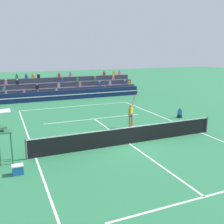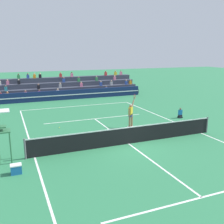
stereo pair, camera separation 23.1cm
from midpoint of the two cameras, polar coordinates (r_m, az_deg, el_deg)
The scene contains 10 objects.
ground_plane at distance 15.99m, azimuth 4.06°, elevation -6.91°, with size 120.00×120.00×0.00m, color #2D7A4C.
court_lines at distance 15.98m, azimuth 4.06°, elevation -6.90°, with size 11.10×23.90×0.01m.
tennis_net at distance 15.81m, azimuth 4.09°, elevation -5.06°, with size 12.00×0.10×1.10m.
sponsor_banner_wall at distance 30.50m, azimuth -9.31°, elevation 3.72°, with size 18.00×0.26×1.10m.
bleacher_stand at distance 33.51m, azimuth -10.59°, elevation 5.01°, with size 19.17×3.80×2.83m.
umpire_chair at distance 13.94m, azimuth -22.41°, elevation -3.52°, with size 0.76×0.84×2.67m.
ball_kid_courtside at distance 22.63m, azimuth 14.90°, elevation -0.42°, with size 0.30×0.36×0.84m.
tennis_player at distance 19.03m, azimuth 4.45°, elevation -0.52°, with size 0.96×0.82×2.40m.
tennis_ball at distance 19.45m, azimuth -11.08°, elevation -3.34°, with size 0.07×0.07×0.07m, color #C6DB33.
equipment_cooler at distance 12.95m, azimuth -19.66°, elevation -11.60°, with size 0.50×0.38×0.45m.
Camera 2 is at (-6.62, -13.46, 5.50)m, focal length 42.00 mm.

